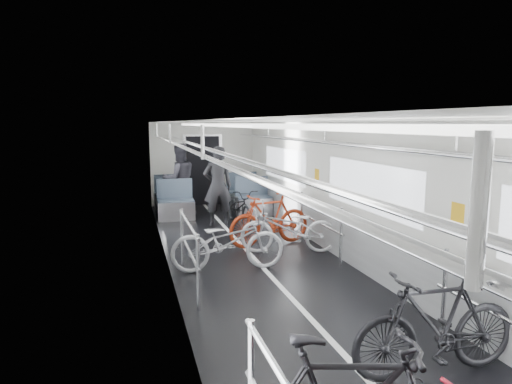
# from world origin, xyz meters

# --- Properties ---
(car_shell) EXTENTS (3.02, 14.01, 2.41)m
(car_shell) POSITION_xyz_m (0.00, 1.78, 1.13)
(car_shell) COLOR black
(car_shell) RESTS_ON ground
(bike_left_far) EXTENTS (1.87, 0.75, 0.97)m
(bike_left_far) POSITION_xyz_m (-0.58, 0.79, 0.48)
(bike_left_far) COLOR #B7B8BC
(bike_left_far) RESTS_ON floor
(bike_right_near) EXTENTS (1.73, 0.53, 1.04)m
(bike_right_near) POSITION_xyz_m (0.65, -2.80, 0.52)
(bike_right_near) COLOR black
(bike_right_near) RESTS_ON floor
(bike_right_mid) EXTENTS (1.89, 1.05, 0.94)m
(bike_right_mid) POSITION_xyz_m (0.72, 1.48, 0.47)
(bike_right_mid) COLOR silver
(bike_right_mid) RESTS_ON floor
(bike_right_far) EXTENTS (1.82, 0.86, 1.05)m
(bike_right_far) POSITION_xyz_m (0.53, 2.08, 0.53)
(bike_right_far) COLOR #A73114
(bike_right_far) RESTS_ON floor
(bike_aisle) EXTENTS (0.71, 1.70, 0.87)m
(bike_aisle) POSITION_xyz_m (0.38, 4.01, 0.44)
(bike_aisle) COLOR black
(bike_aisle) RESTS_ON floor
(person_standing) EXTENTS (0.68, 0.45, 1.86)m
(person_standing) POSITION_xyz_m (-0.11, 4.11, 0.93)
(person_standing) COLOR black
(person_standing) RESTS_ON floor
(person_seated) EXTENTS (1.02, 0.86, 1.86)m
(person_seated) POSITION_xyz_m (-0.83, 5.61, 0.93)
(person_seated) COLOR #302E36
(person_seated) RESTS_ON floor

